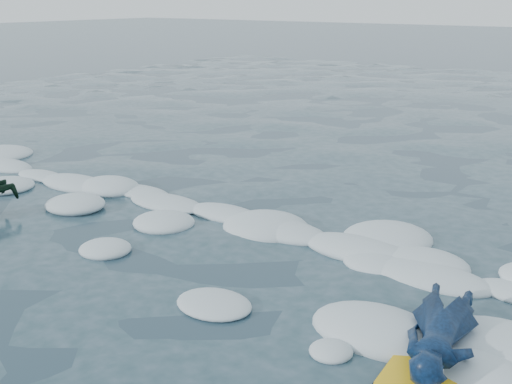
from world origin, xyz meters
TOP-DOWN VIEW (x-y plane):
  - ground at (0.00, 0.00)m, footprint 120.00×120.00m
  - foam_band at (0.00, 1.03)m, footprint 12.00×3.10m
  - prone_woman_unit at (2.95, -0.03)m, footprint 0.86×1.59m

SIDE VIEW (x-z plane):
  - ground at x=0.00m, z-range 0.00..0.00m
  - foam_band at x=0.00m, z-range -0.15..0.15m
  - prone_woman_unit at x=2.95m, z-range 0.00..0.39m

